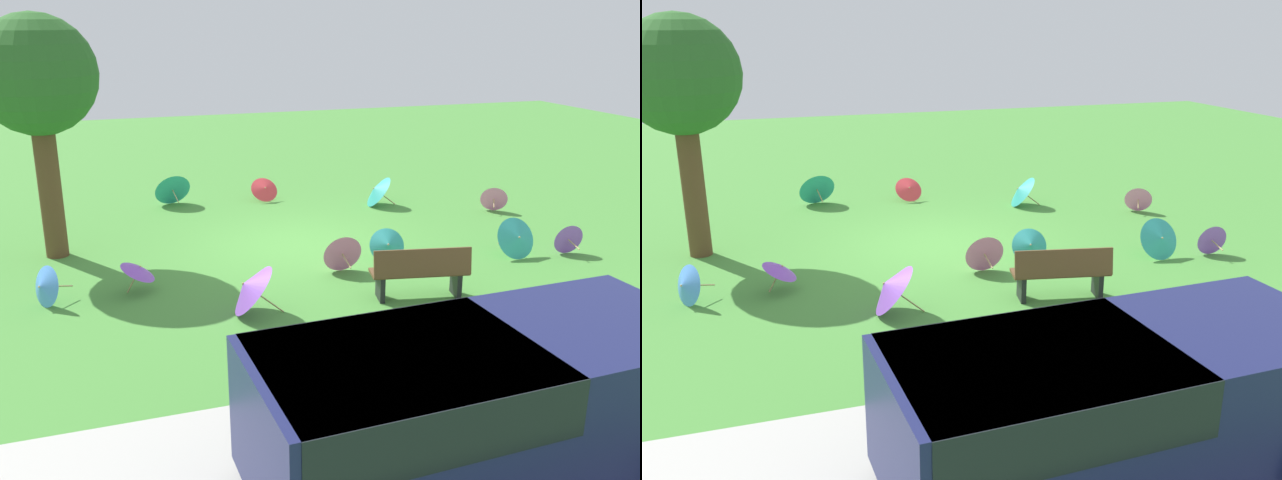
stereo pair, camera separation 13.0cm
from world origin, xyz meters
The scene contains 16 objects.
ground centered at (0.00, 0.00, 0.00)m, with size 40.00×40.00×0.00m, color #478C38.
road_strip centered at (0.00, 7.59, 0.00)m, with size 40.00×3.93×0.01m, color #B2AFA8.
van_dark centered at (0.55, 7.74, 0.91)m, with size 4.67×2.28×1.53m.
park_bench centered at (-1.13, 3.35, 0.47)m, with size 1.66×0.78×0.90m.
shade_tree centered at (4.57, -0.84, 3.34)m, with size 2.19×2.19×4.53m.
parasol_pink_0 centered at (-5.22, -0.99, 0.32)m, with size 0.70×0.63×0.63m.
parasol_red_0 centered at (-0.27, -3.60, 0.32)m, with size 0.74×0.67×0.61m.
parasol_blue_0 centered at (4.70, 1.75, 0.34)m, with size 0.74×0.74×0.69m.
parasol_teal_0 centered at (-1.36, 1.51, 0.33)m, with size 0.74×0.73×0.66m.
parasol_purple_0 centered at (-4.88, 2.18, 0.31)m, with size 0.62×0.58×0.61m.
parasol_teal_1 centered at (-3.82, 2.07, 0.39)m, with size 0.85×0.84×0.79m.
parasol_pink_1 centered at (-0.36, 1.71, 0.36)m, with size 0.72×0.67×0.73m.
parasol_purple_1 centered at (3.20, 1.62, 0.41)m, with size 0.72×0.74×0.61m.
parasol_teal_2 centered at (-2.75, -2.32, 0.39)m, with size 0.89×0.96×0.78m.
parasol_purple_2 centered at (1.67, 3.09, 0.46)m, with size 0.98×1.03×0.88m.
parasol_teal_3 centered at (1.98, -3.99, 0.43)m, with size 0.98×0.84×0.85m.
Camera 1 is at (3.78, 12.87, 4.43)m, focal length 38.99 mm.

